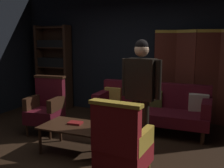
% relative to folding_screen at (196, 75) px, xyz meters
% --- Properties ---
extents(ground_plane, '(10.00, 10.00, 0.00)m').
position_rel_folding_screen_xyz_m(ground_plane, '(-1.26, -2.21, -0.99)').
color(ground_plane, black).
extents(back_wall, '(7.20, 0.10, 2.80)m').
position_rel_folding_screen_xyz_m(back_wall, '(-1.26, 0.24, 0.41)').
color(back_wall, black).
rests_on(back_wall, ground_plane).
extents(folding_screen, '(1.72, 0.28, 1.90)m').
position_rel_folding_screen_xyz_m(folding_screen, '(0.00, 0.00, 0.00)').
color(folding_screen, '#5B2319').
rests_on(folding_screen, ground_plane).
extents(bookshelf, '(0.90, 0.32, 2.05)m').
position_rel_folding_screen_xyz_m(bookshelf, '(-3.41, -0.02, 0.07)').
color(bookshelf, '#382114').
rests_on(bookshelf, ground_plane).
extents(velvet_couch, '(2.12, 0.78, 0.88)m').
position_rel_folding_screen_xyz_m(velvet_couch, '(-0.71, -0.75, -0.53)').
color(velvet_couch, '#382114').
rests_on(velvet_couch, ground_plane).
extents(coffee_table, '(1.00, 0.64, 0.42)m').
position_rel_folding_screen_xyz_m(coffee_table, '(-1.54, -2.19, -0.61)').
color(coffee_table, '#382114').
rests_on(coffee_table, ground_plane).
extents(armchair_gilt_accent, '(0.63, 0.62, 1.04)m').
position_rel_folding_screen_xyz_m(armchair_gilt_accent, '(-0.58, -2.77, -0.50)').
color(armchair_gilt_accent, gold).
rests_on(armchair_gilt_accent, ground_plane).
extents(armchair_wing_left, '(0.64, 0.63, 1.04)m').
position_rel_folding_screen_xyz_m(armchair_wing_left, '(-2.47, -1.65, -0.50)').
color(armchair_wing_left, '#382114').
rests_on(armchair_wing_left, ground_plane).
extents(standing_figure, '(0.59, 0.26, 1.70)m').
position_rel_folding_screen_xyz_m(standing_figure, '(-0.59, -1.96, 0.04)').
color(standing_figure, black).
rests_on(standing_figure, ground_plane).
extents(book_red_leather, '(0.22, 0.17, 0.03)m').
position_rel_folding_screen_xyz_m(book_red_leather, '(-1.58, -2.13, -0.55)').
color(book_red_leather, maroon).
rests_on(book_red_leather, coffee_table).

